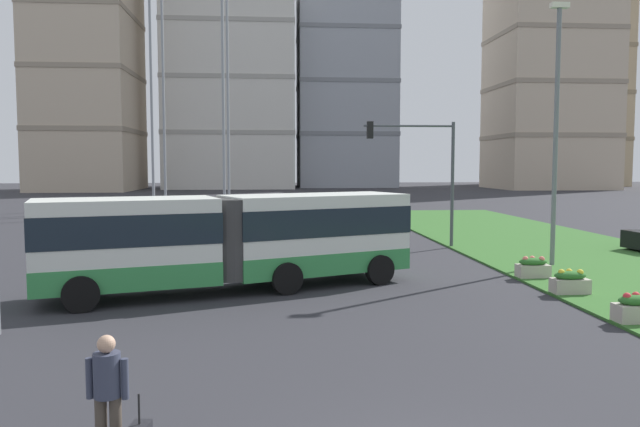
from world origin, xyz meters
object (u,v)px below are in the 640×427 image
Objects in this scene: flower_planter_2 at (637,308)px; apartment_tower_centre at (345,87)px; apartment_tower_westcentre at (230,34)px; apartment_tower_east at (556,76)px; car_maroon_sedan at (182,237)px; apartment_tower_eastcentre at (550,64)px; flower_planter_3 at (570,282)px; flower_planter_4 at (533,267)px; apartment_tower_west at (85,18)px; articulated_bus at (233,239)px; streetlight_median at (556,125)px; traffic_light_far_right at (423,161)px; pedestrian_crossing at (107,389)px.

flower_planter_2 is 0.03× the size of apartment_tower_centre.
apartment_tower_westcentre is 61.33m from apartment_tower_east.
apartment_tower_eastcentre is at bearing 55.14° from car_maroon_sedan.
flower_planter_3 is at bearing -37.68° from car_maroon_sedan.
flower_planter_4 is 93.00m from apartment_tower_centre.
apartment_tower_centre is at bearing 17.20° from apartment_tower_west.
apartment_tower_eastcentre is (49.96, 71.73, 19.76)m from car_maroon_sedan.
apartment_tower_east is (55.36, 95.23, 19.05)m from articulated_bus.
apartment_tower_centre is at bearing 88.33° from streetlight_median.
flower_planter_2 is 0.02× the size of apartment_tower_westcentre.
flower_planter_3 is 0.02× the size of apartment_tower_westcentre.
apartment_tower_east is at bearing 64.78° from streetlight_median.
traffic_light_far_right is at bearing 102.40° from flower_planter_4.
flower_planter_4 is 0.02× the size of apartment_tower_west.
flower_planter_3 is (11.30, 9.73, -0.58)m from pedestrian_crossing.
apartment_tower_westcentre is 1.29× the size of apartment_tower_eastcentre.
apartment_tower_eastcentre reaches higher than articulated_bus.
apartment_tower_centre is (17.58, 83.80, 17.11)m from car_maroon_sedan.
flower_planter_4 is (13.10, -7.44, -0.33)m from car_maroon_sedan.
car_maroon_sedan is (-2.80, 8.48, -0.90)m from articulated_bus.
articulated_bus is at bearing 153.56° from flower_planter_2.
flower_planter_3 is (0.00, 3.48, 0.00)m from flower_planter_2.
streetlight_median is (1.90, 5.25, 5.09)m from flower_planter_3.
apartment_tower_west is (-25.76, 90.79, 25.28)m from pedestrian_crossing.
traffic_light_far_right is 99.17m from apartment_tower_east.
flower_planter_4 is 0.18× the size of traffic_light_far_right.
flower_planter_2 is 3.48m from flower_planter_3.
articulated_bus reaches higher than flower_planter_4.
traffic_light_far_right is at bearing 122.76° from streetlight_median.
apartment_tower_westcentre is at bearing 99.79° from flower_planter_3.
apartment_tower_east is at bearing 5.36° from apartment_tower_westcentre.
articulated_bus is 0.23× the size of apartment_tower_westcentre.
streetlight_median is 85.52m from apartment_tower_eastcentre.
apartment_tower_west reaches higher than apartment_tower_centre.
articulated_bus is at bearing -174.26° from flower_planter_4.
apartment_tower_eastcentre is at bearing 65.03° from flower_planter_4.
apartment_tower_west is at bearing -169.10° from apartment_tower_east.
apartment_tower_west is 23.60m from apartment_tower_westcentre.
flower_planter_2 is 0.18× the size of traffic_light_far_right.
apartment_tower_eastcentre is at bearing 66.63° from flower_planter_2.
car_maroon_sedan is 2.57× the size of pedestrian_crossing.
traffic_light_far_right is at bearing -63.29° from apartment_tower_west.
articulated_bus is at bearing -131.89° from traffic_light_far_right.
car_maroon_sedan is 85.04m from apartment_tower_westcentre.
articulated_bus reaches higher than car_maroon_sedan.
apartment_tower_east is (60.79, 5.71, -5.68)m from apartment_tower_westcentre.
flower_planter_4 is 0.03× the size of apartment_tower_centre.
traffic_light_far_right is 0.15× the size of apartment_tower_eastcentre.
flower_planter_3 is at bearing 40.73° from pedestrian_crossing.
apartment_tower_westcentre is at bearing 99.84° from traffic_light_far_right.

